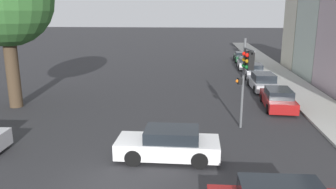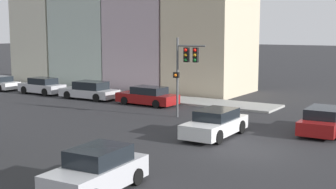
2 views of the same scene
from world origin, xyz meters
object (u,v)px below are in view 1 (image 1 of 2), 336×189
(parked_car_1, at_px, (263,82))
(parked_car_3, at_px, (245,63))
(parked_car_4, at_px, (242,57))
(parked_car_0, at_px, (278,99))
(parked_car_2, at_px, (254,71))
(traffic_signal, at_px, (246,69))
(crossing_car_0, at_px, (169,144))

(parked_car_1, distance_m, parked_car_3, 11.09)
(parked_car_3, distance_m, parked_car_4, 5.88)
(parked_car_0, distance_m, parked_car_3, 16.70)
(parked_car_1, bearing_deg, parked_car_2, -2.18)
(parked_car_1, bearing_deg, parked_car_0, 178.62)
(traffic_signal, xyz_separation_m, parked_car_3, (2.74, 21.61, -2.85))
(traffic_signal, relative_size, parked_car_0, 1.07)
(parked_car_3, bearing_deg, parked_car_0, -177.83)
(parked_car_2, bearing_deg, crossing_car_0, 163.11)
(parked_car_0, relative_size, parked_car_4, 1.10)
(traffic_signal, height_order, parked_car_0, traffic_signal)
(traffic_signal, distance_m, parked_car_2, 16.47)
(parked_car_1, relative_size, parked_car_2, 1.14)
(parked_car_1, xyz_separation_m, parked_car_4, (0.11, 16.97, -0.03))
(parked_car_4, bearing_deg, parked_car_0, -179.61)
(parked_car_2, height_order, parked_car_4, parked_car_2)
(traffic_signal, height_order, parked_car_3, traffic_signal)
(parked_car_0, distance_m, parked_car_1, 5.61)
(parked_car_0, bearing_deg, crossing_car_0, 145.34)
(traffic_signal, relative_size, parked_car_2, 1.18)
(parked_car_0, height_order, parked_car_3, parked_car_0)
(traffic_signal, distance_m, parked_car_0, 6.36)
(crossing_car_0, bearing_deg, parked_car_1, -115.18)
(crossing_car_0, bearing_deg, parked_car_2, -109.12)
(parked_car_4, bearing_deg, parked_car_3, 178.41)
(crossing_car_0, distance_m, parked_car_1, 15.84)
(parked_car_0, bearing_deg, parked_car_1, 2.35)
(crossing_car_0, relative_size, parked_car_0, 0.97)
(crossing_car_0, distance_m, parked_car_0, 11.00)
(parked_car_1, bearing_deg, traffic_signal, 163.01)
(parked_car_1, relative_size, parked_car_3, 1.08)
(crossing_car_0, relative_size, parked_car_3, 1.01)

